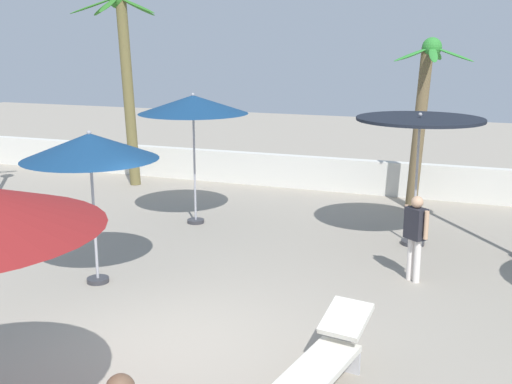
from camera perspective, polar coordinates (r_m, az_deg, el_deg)
name	(u,v)px	position (r m, az deg, el deg)	size (l,w,h in m)	color
ground_plane	(170,340)	(9.38, -7.70, -13.03)	(56.00, 56.00, 0.00)	#9E9384
boundary_wall	(336,175)	(18.13, 7.21, 1.56)	(25.20, 0.30, 0.94)	silver
patio_umbrella_3	(90,147)	(11.07, -14.68, 3.91)	(2.32, 2.32, 2.70)	#333338
patio_umbrella_4	(193,105)	(14.47, -5.66, 7.76)	(2.49, 2.49, 3.02)	#333338
patio_umbrella_5	(420,126)	(13.23, 14.46, 5.75)	(2.54, 2.54, 2.76)	#333338
palm_tree_0	(423,104)	(16.27, 14.74, 7.60)	(1.92, 2.04, 4.25)	brown
palm_tree_2	(125,69)	(18.86, -11.65, 10.77)	(2.57, 2.60, 5.53)	brown
lounge_chair_2	(327,355)	(8.09, 6.37, -14.31)	(0.84, 1.90, 0.81)	#B7B7BC
guest_1	(416,231)	(11.46, 14.11, -3.37)	(0.46, 0.41, 1.55)	silver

